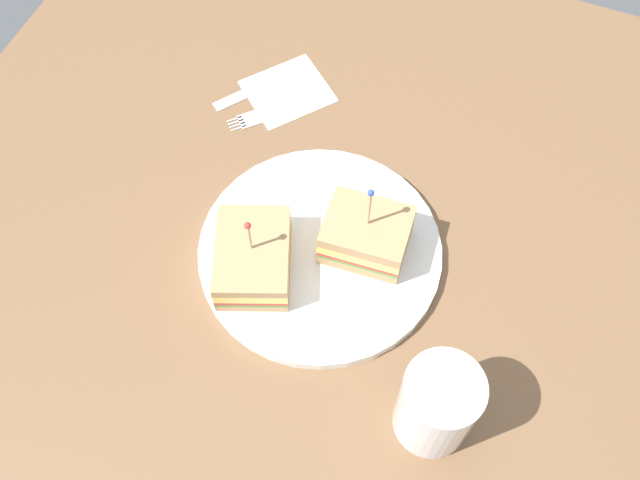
{
  "coord_description": "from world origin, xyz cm",
  "views": [
    {
      "loc": [
        -14.38,
        35.74,
        72.58
      ],
      "look_at": [
        0.0,
        0.0,
        3.31
      ],
      "focal_mm": 41.52,
      "sensor_mm": 36.0,
      "label": 1
    }
  ],
  "objects_px": {
    "sandwich_half_back": "(366,235)",
    "fork": "(266,114)",
    "sandwich_half_front": "(253,258)",
    "knife": "(256,88)",
    "plate": "(320,252)",
    "drink_glass": "(436,407)",
    "napkin": "(288,91)"
  },
  "relations": [
    {
      "from": "sandwich_half_front",
      "to": "fork",
      "type": "height_order",
      "value": "sandwich_half_front"
    },
    {
      "from": "sandwich_half_front",
      "to": "knife",
      "type": "bearing_deg",
      "value": -65.69
    },
    {
      "from": "sandwich_half_front",
      "to": "drink_glass",
      "type": "height_order",
      "value": "same"
    },
    {
      "from": "plate",
      "to": "knife",
      "type": "xyz_separation_m",
      "value": [
        0.16,
        -0.19,
        -0.0
      ]
    },
    {
      "from": "plate",
      "to": "drink_glass",
      "type": "height_order",
      "value": "drink_glass"
    },
    {
      "from": "sandwich_half_back",
      "to": "fork",
      "type": "bearing_deg",
      "value": -37.02
    },
    {
      "from": "fork",
      "to": "knife",
      "type": "xyz_separation_m",
      "value": [
        0.03,
        -0.03,
        0.0
      ]
    },
    {
      "from": "sandwich_half_front",
      "to": "sandwich_half_back",
      "type": "relative_size",
      "value": 1.11
    },
    {
      "from": "drink_glass",
      "to": "fork",
      "type": "distance_m",
      "value": 0.42
    },
    {
      "from": "sandwich_half_back",
      "to": "napkin",
      "type": "xyz_separation_m",
      "value": [
        0.17,
        -0.18,
        -0.04
      ]
    },
    {
      "from": "sandwich_half_front",
      "to": "drink_glass",
      "type": "bearing_deg",
      "value": 159.58
    },
    {
      "from": "sandwich_half_front",
      "to": "napkin",
      "type": "bearing_deg",
      "value": -74.68
    },
    {
      "from": "sandwich_half_back",
      "to": "drink_glass",
      "type": "distance_m",
      "value": 0.2
    },
    {
      "from": "sandwich_half_back",
      "to": "knife",
      "type": "bearing_deg",
      "value": -38.9
    },
    {
      "from": "drink_glass",
      "to": "knife",
      "type": "xyz_separation_m",
      "value": [
        0.33,
        -0.32,
        -0.05
      ]
    },
    {
      "from": "fork",
      "to": "plate",
      "type": "bearing_deg",
      "value": 130.78
    },
    {
      "from": "fork",
      "to": "knife",
      "type": "height_order",
      "value": "same"
    },
    {
      "from": "drink_glass",
      "to": "sandwich_half_front",
      "type": "bearing_deg",
      "value": -20.42
    },
    {
      "from": "plate",
      "to": "drink_glass",
      "type": "relative_size",
      "value": 2.49
    },
    {
      "from": "drink_glass",
      "to": "fork",
      "type": "bearing_deg",
      "value": -43.44
    },
    {
      "from": "sandwich_half_back",
      "to": "fork",
      "type": "distance_m",
      "value": 0.23
    },
    {
      "from": "plate",
      "to": "knife",
      "type": "distance_m",
      "value": 0.25
    },
    {
      "from": "sandwich_half_front",
      "to": "drink_glass",
      "type": "relative_size",
      "value": 1.15
    },
    {
      "from": "sandwich_half_back",
      "to": "napkin",
      "type": "bearing_deg",
      "value": -46.74
    },
    {
      "from": "sandwich_half_back",
      "to": "drink_glass",
      "type": "bearing_deg",
      "value": 129.25
    },
    {
      "from": "drink_glass",
      "to": "napkin",
      "type": "relative_size",
      "value": 1.09
    },
    {
      "from": "plate",
      "to": "fork",
      "type": "distance_m",
      "value": 0.21
    },
    {
      "from": "plate",
      "to": "sandwich_half_front",
      "type": "distance_m",
      "value": 0.08
    },
    {
      "from": "napkin",
      "to": "fork",
      "type": "height_order",
      "value": "fork"
    },
    {
      "from": "sandwich_half_front",
      "to": "sandwich_half_back",
      "type": "height_order",
      "value": "sandwich_half_back"
    },
    {
      "from": "sandwich_half_front",
      "to": "napkin",
      "type": "height_order",
      "value": "sandwich_half_front"
    },
    {
      "from": "sandwich_half_front",
      "to": "fork",
      "type": "xyz_separation_m",
      "value": [
        0.08,
        -0.21,
        -0.03
      ]
    }
  ]
}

